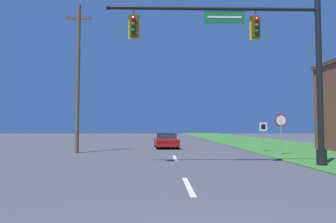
# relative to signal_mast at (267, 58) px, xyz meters

# --- Properties ---
(grass_verge_right) EXTENTS (10.00, 110.00, 0.04)m
(grass_verge_right) POSITION_rel_signal_mast_xyz_m (6.48, 19.56, -4.85)
(grass_verge_right) COLOR #38752D
(grass_verge_right) RESTS_ON ground
(road_center_line) EXTENTS (0.16, 34.80, 0.01)m
(road_center_line) POSITION_rel_signal_mast_xyz_m (-4.02, 11.56, -4.86)
(road_center_line) COLOR silver
(road_center_line) RESTS_ON ground
(signal_mast) EXTENTS (9.91, 0.47, 7.96)m
(signal_mast) POSITION_rel_signal_mast_xyz_m (0.00, 0.00, 0.00)
(signal_mast) COLOR black
(signal_mast) RESTS_ON grass_verge_right
(car_ahead) EXTENTS (2.08, 4.32, 1.19)m
(car_ahead) POSITION_rel_signal_mast_xyz_m (-4.35, 11.86, -4.27)
(car_ahead) COLOR black
(car_ahead) RESTS_ON ground
(stop_sign) EXTENTS (0.76, 0.07, 2.50)m
(stop_sign) POSITION_rel_signal_mast_xyz_m (2.73, 5.28, -3.01)
(stop_sign) COLOR gray
(stop_sign) RESTS_ON grass_verge_right
(route_sign_post) EXTENTS (0.55, 0.06, 2.03)m
(route_sign_post) POSITION_rel_signal_mast_xyz_m (2.43, 7.68, -3.34)
(route_sign_post) COLOR gray
(route_sign_post) RESTS_ON grass_verge_right
(utility_pole_near) EXTENTS (1.80, 0.26, 10.15)m
(utility_pole_near) POSITION_rel_signal_mast_xyz_m (-10.47, 7.13, 0.37)
(utility_pole_near) COLOR brown
(utility_pole_near) RESTS_ON ground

